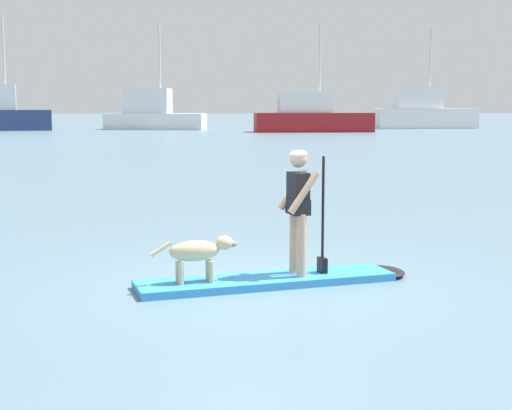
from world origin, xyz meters
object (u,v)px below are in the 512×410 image
(paddleboard, at_px, (283,279))
(moored_boat_center, at_px, (153,114))
(dog, at_px, (199,252))
(moored_boat_port, at_px, (311,117))
(person_paddler, at_px, (299,203))
(moored_boat_far_port, at_px, (422,113))

(paddleboard, relative_size, moored_boat_center, 0.36)
(paddleboard, bearing_deg, dog, -169.18)
(dog, bearing_deg, paddleboard, 10.82)
(moored_boat_center, height_order, moored_boat_port, moored_boat_center)
(paddleboard, height_order, moored_boat_port, moored_boat_port)
(dog, xyz_separation_m, moored_boat_center, (-0.81, 63.39, 0.96))
(dog, bearing_deg, moored_boat_port, 76.87)
(person_paddler, xyz_separation_m, moored_boat_far_port, (24.39, 62.74, 0.51))
(paddleboard, bearing_deg, moored_boat_port, 77.92)
(paddleboard, distance_m, moored_boat_far_port, 67.44)
(paddleboard, relative_size, moored_boat_port, 0.36)
(person_paddler, height_order, moored_boat_port, moored_boat_port)
(moored_boat_far_port, bearing_deg, moored_boat_center, 179.14)
(paddleboard, height_order, dog, dog)
(moored_boat_center, distance_m, moored_boat_port, 16.10)
(person_paddler, distance_m, moored_boat_far_port, 67.31)
(paddleboard, xyz_separation_m, person_paddler, (0.22, 0.04, 0.99))
(person_paddler, bearing_deg, moored_boat_port, 78.13)
(moored_boat_far_port, bearing_deg, dog, -112.20)
(moored_boat_port, bearing_deg, dog, -103.13)
(moored_boat_port, bearing_deg, moored_boat_center, 147.55)
(paddleboard, distance_m, person_paddler, 1.02)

